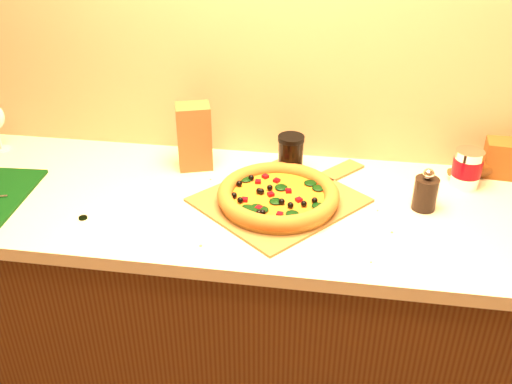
% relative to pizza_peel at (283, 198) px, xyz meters
% --- Properties ---
extents(cabinet, '(2.80, 0.65, 0.86)m').
position_rel_pizza_peel_xyz_m(cabinet, '(-0.01, -0.02, -0.47)').
color(cabinet, '#46220F').
rests_on(cabinet, ground).
extents(countertop, '(2.84, 0.68, 0.04)m').
position_rel_pizza_peel_xyz_m(countertop, '(-0.01, -0.02, -0.02)').
color(countertop, beige).
rests_on(countertop, cabinet).
extents(pizza_peel, '(0.56, 0.58, 0.01)m').
position_rel_pizza_peel_xyz_m(pizza_peel, '(0.00, 0.00, 0.00)').
color(pizza_peel, brown).
rests_on(pizza_peel, countertop).
extents(pizza, '(0.36, 0.36, 0.05)m').
position_rel_pizza_peel_xyz_m(pizza, '(-0.01, -0.03, 0.03)').
color(pizza, '#BE792F').
rests_on(pizza, pizza_peel).
extents(bottle_cap, '(0.03, 0.03, 0.01)m').
position_rel_pizza_peel_xyz_m(bottle_cap, '(-0.55, -0.19, -0.00)').
color(bottle_cap, black).
rests_on(bottle_cap, countertop).
extents(pepper_grinder, '(0.07, 0.07, 0.13)m').
position_rel_pizza_peel_xyz_m(pepper_grinder, '(0.41, 0.01, 0.05)').
color(pepper_grinder, black).
rests_on(pepper_grinder, countertop).
extents(rolling_pin, '(0.40, 0.18, 0.06)m').
position_rel_pizza_peel_xyz_m(rolling_pin, '(0.70, 0.28, 0.02)').
color(rolling_pin, '#56260E').
rests_on(rolling_pin, countertop).
extents(coffee_canister, '(0.09, 0.09, 0.12)m').
position_rel_pizza_peel_xyz_m(coffee_canister, '(0.55, 0.17, 0.06)').
color(coffee_canister, silver).
rests_on(coffee_canister, countertop).
extents(paper_bag, '(0.13, 0.12, 0.21)m').
position_rel_pizza_peel_xyz_m(paper_bag, '(-0.31, 0.17, 0.10)').
color(paper_bag, brown).
rests_on(paper_bag, countertop).
extents(dark_jar, '(0.08, 0.08, 0.13)m').
position_rel_pizza_peel_xyz_m(dark_jar, '(0.00, 0.16, 0.06)').
color(dark_jar, black).
rests_on(dark_jar, countertop).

